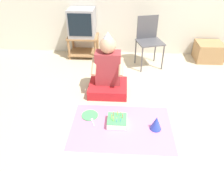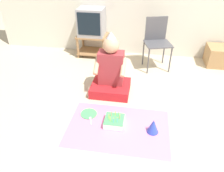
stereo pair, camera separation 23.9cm
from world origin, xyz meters
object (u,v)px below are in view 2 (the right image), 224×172
tv (92,22)px  paper_plate (89,114)px  cardboard_box_stack (220,56)px  party_hat_blue (153,126)px  folding_chair (157,39)px  birthday_cake (114,121)px  person_seated (111,73)px

tv → paper_plate: tv is taller
cardboard_box_stack → party_hat_blue: bearing=-121.0°
party_hat_blue → cardboard_box_stack: bearing=59.0°
tv → paper_plate: bearing=-78.3°
folding_chair → party_hat_blue: bearing=-90.3°
tv → cardboard_box_stack: bearing=-0.9°
folding_chair → birthday_cake: (-0.47, -1.65, -0.46)m
person_seated → party_hat_blue: 1.02m
person_seated → paper_plate: person_seated is taller
person_seated → paper_plate: 0.68m
tv → cardboard_box_stack: tv is taller
cardboard_box_stack → person_seated: bearing=-146.7°
tv → birthday_cake: tv is taller
party_hat_blue → paper_plate: bearing=167.2°
person_seated → folding_chair: bearing=55.6°
tv → person_seated: person_seated is taller
cardboard_box_stack → birthday_cake: size_ratio=1.98×
tv → paper_plate: (0.37, -1.81, -0.65)m
person_seated → cardboard_box_stack: bearing=33.3°
tv → birthday_cake: size_ratio=2.10×
party_hat_blue → paper_plate: 0.85m
tv → folding_chair: tv is taller
party_hat_blue → person_seated: bearing=129.2°
paper_plate → party_hat_blue: bearing=-12.8°
tv → folding_chair: size_ratio=0.58×
cardboard_box_stack → paper_plate: bearing=-138.5°
tv → birthday_cake: 2.16m
cardboard_box_stack → tv: bearing=179.1°
party_hat_blue → tv: bearing=121.0°
birthday_cake → tv: bearing=110.7°
person_seated → party_hat_blue: size_ratio=5.12×
folding_chair → tv: bearing=166.4°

